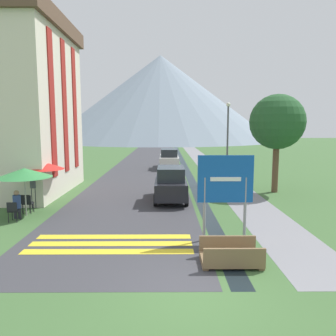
# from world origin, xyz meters

# --- Properties ---
(ground_plane) EXTENTS (160.00, 160.00, 0.00)m
(ground_plane) POSITION_xyz_m (0.00, 20.00, 0.00)
(ground_plane) COLOR #3D6033
(road) EXTENTS (6.40, 60.00, 0.01)m
(road) POSITION_xyz_m (-2.50, 30.00, 0.00)
(road) COLOR #38383D
(road) RESTS_ON ground_plane
(footpath) EXTENTS (2.20, 60.00, 0.01)m
(footpath) POSITION_xyz_m (3.60, 30.00, 0.00)
(footpath) COLOR slate
(footpath) RESTS_ON ground_plane
(drainage_channel) EXTENTS (0.60, 60.00, 0.00)m
(drainage_channel) POSITION_xyz_m (1.20, 30.00, 0.00)
(drainage_channel) COLOR black
(drainage_channel) RESTS_ON ground_plane
(crosswalk_marking) EXTENTS (5.44, 1.84, 0.01)m
(crosswalk_marking) POSITION_xyz_m (-2.50, 3.23, 0.01)
(crosswalk_marking) COLOR yellow
(crosswalk_marking) RESTS_ON ground_plane
(mountain_distant) EXTENTS (60.27, 60.27, 22.60)m
(mountain_distant) POSITION_xyz_m (-2.02, 82.63, 11.30)
(mountain_distant) COLOR gray
(mountain_distant) RESTS_ON ground_plane
(hotel_building) EXTENTS (6.18, 8.24, 10.08)m
(hotel_building) POSITION_xyz_m (-9.39, 12.00, 5.47)
(hotel_building) COLOR beige
(hotel_building) RESTS_ON ground_plane
(road_sign) EXTENTS (1.89, 0.11, 2.96)m
(road_sign) POSITION_xyz_m (1.36, 3.53, 1.93)
(road_sign) COLOR gray
(road_sign) RESTS_ON ground_plane
(footbridge) EXTENTS (1.70, 1.10, 0.65)m
(footbridge) POSITION_xyz_m (1.20, 1.62, 0.23)
(footbridge) COLOR brown
(footbridge) RESTS_ON ground_plane
(parked_car_near) EXTENTS (1.71, 3.88, 1.82)m
(parked_car_near) POSITION_xyz_m (-0.40, 9.63, 0.91)
(parked_car_near) COLOR black
(parked_car_near) RESTS_ON ground_plane
(parked_car_far) EXTENTS (1.83, 4.54, 1.82)m
(parked_car_far) POSITION_xyz_m (-0.35, 22.99, 0.91)
(parked_car_far) COLOR silver
(parked_car_far) RESTS_ON ground_plane
(cafe_chair_near_left) EXTENTS (0.40, 0.40, 0.85)m
(cafe_chair_near_left) POSITION_xyz_m (-6.90, 7.10, 0.51)
(cafe_chair_near_left) COLOR black
(cafe_chair_near_left) RESTS_ON ground_plane
(cafe_chair_near_right) EXTENTS (0.40, 0.40, 0.85)m
(cafe_chair_near_right) POSITION_xyz_m (-7.00, 7.23, 0.51)
(cafe_chair_near_right) COLOR black
(cafe_chair_near_right) RESTS_ON ground_plane
(cafe_chair_nearest) EXTENTS (0.40, 0.40, 0.85)m
(cafe_chair_nearest) POSITION_xyz_m (-6.93, 5.78, 0.51)
(cafe_chair_nearest) COLOR black
(cafe_chair_nearest) RESTS_ON ground_plane
(cafe_umbrella_front_green) EXTENTS (2.36, 2.36, 2.12)m
(cafe_umbrella_front_green) POSITION_xyz_m (-6.84, 6.79, 1.91)
(cafe_umbrella_front_green) COLOR #B7B2A8
(cafe_umbrella_front_green) RESTS_ON ground_plane
(cafe_umbrella_middle_red) EXTENTS (2.10, 2.10, 2.17)m
(cafe_umbrella_middle_red) POSITION_xyz_m (-6.81, 8.92, 1.97)
(cafe_umbrella_middle_red) COLOR #B7B2A8
(cafe_umbrella_middle_red) RESTS_ON ground_plane
(person_seated_near) EXTENTS (0.32, 0.32, 1.23)m
(person_seated_near) POSITION_xyz_m (-7.00, 6.29, 0.68)
(person_seated_near) COLOR #282833
(person_seated_near) RESTS_ON ground_plane
(person_standing_terrace) EXTENTS (0.32, 0.32, 1.84)m
(person_standing_terrace) POSITION_xyz_m (-7.04, 8.20, 1.08)
(person_standing_terrace) COLOR #282833
(person_standing_terrace) RESTS_ON ground_plane
(streetlamp) EXTENTS (0.28, 0.28, 5.49)m
(streetlamp) POSITION_xyz_m (3.53, 14.82, 3.23)
(streetlamp) COLOR #515156
(streetlamp) RESTS_ON ground_plane
(tree_by_path) EXTENTS (3.21, 3.21, 5.78)m
(tree_by_path) POSITION_xyz_m (5.86, 11.86, 4.14)
(tree_by_path) COLOR brown
(tree_by_path) RESTS_ON ground_plane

